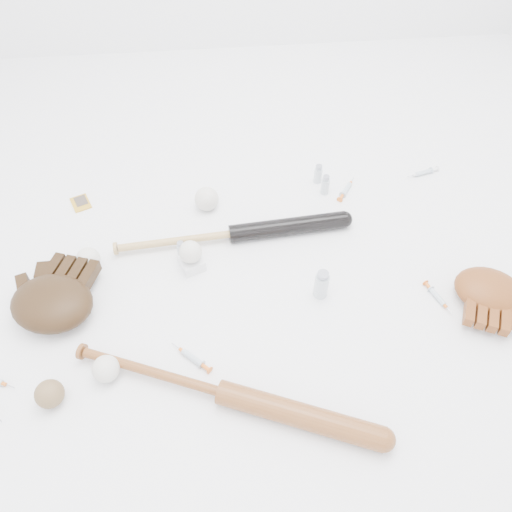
{
  "coord_description": "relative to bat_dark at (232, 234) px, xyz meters",
  "views": [
    {
      "loc": [
        -0.07,
        -0.93,
        1.22
      ],
      "look_at": [
        0.03,
        0.06,
        0.06
      ],
      "focal_mm": 35.0,
      "sensor_mm": 36.0,
      "label": 1
    }
  ],
  "objects": [
    {
      "name": "bat_dark",
      "position": [
        0.0,
        0.0,
        0.0
      ],
      "size": [
        0.8,
        0.12,
        0.06
      ],
      "primitive_type": null,
      "rotation": [
        0.0,
        0.0,
        0.07
      ],
      "color": "black",
      "rests_on": "ground"
    },
    {
      "name": "bat_wood",
      "position": [
        -0.06,
        -0.55,
        0.0
      ],
      "size": [
        0.82,
        0.39,
        0.06
      ],
      "primitive_type": null,
      "rotation": [
        0.0,
        0.0,
        -0.4
      ],
      "color": "brown",
      "rests_on": "ground"
    },
    {
      "name": "glove_dark",
      "position": [
        -0.53,
        -0.24,
        0.02
      ],
      "size": [
        0.36,
        0.36,
        0.1
      ],
      "primitive_type": null,
      "rotation": [
        0.0,
        0.0,
        -0.34
      ],
      "color": "black",
      "rests_on": "ground"
    },
    {
      "name": "glove_tan",
      "position": [
        0.73,
        -0.32,
        0.01
      ],
      "size": [
        0.32,
        0.32,
        0.09
      ],
      "primitive_type": null,
      "rotation": [
        0.0,
        0.0,
        2.69
      ],
      "color": "brown",
      "rests_on": "ground"
    },
    {
      "name": "trading_card",
      "position": [
        -0.52,
        0.23,
        -0.03
      ],
      "size": [
        0.09,
        0.1,
        0.0
      ],
      "primitive_type": "cube",
      "rotation": [
        0.0,
        0.0,
        0.4
      ],
      "color": "#B88721",
      "rests_on": "ground"
    },
    {
      "name": "pedestal",
      "position": [
        -0.13,
        -0.1,
        -0.01
      ],
      "size": [
        0.09,
        0.09,
        0.04
      ],
      "primitive_type": "cube",
      "rotation": [
        0.0,
        0.0,
        0.39
      ],
      "color": "white",
      "rests_on": "ground"
    },
    {
      "name": "baseball_on_pedestal",
      "position": [
        -0.13,
        -0.1,
        0.04
      ],
      "size": [
        0.07,
        0.07,
        0.07
      ],
      "primitive_type": "sphere",
      "color": "silver",
      "rests_on": "pedestal"
    },
    {
      "name": "baseball_left",
      "position": [
        -0.45,
        -0.07,
        0.01
      ],
      "size": [
        0.07,
        0.07,
        0.07
      ],
      "primitive_type": "sphere",
      "color": "silver",
      "rests_on": "ground"
    },
    {
      "name": "baseball_upper",
      "position": [
        -0.08,
        0.16,
        0.01
      ],
      "size": [
        0.08,
        0.08,
        0.08
      ],
      "primitive_type": "sphere",
      "color": "silver",
      "rests_on": "ground"
    },
    {
      "name": "baseball_mid",
      "position": [
        -0.36,
        -0.46,
        0.01
      ],
      "size": [
        0.07,
        0.07,
        0.07
      ],
      "primitive_type": "sphere",
      "color": "silver",
      "rests_on": "ground"
    },
    {
      "name": "baseball_aged",
      "position": [
        -0.5,
        -0.51,
        0.01
      ],
      "size": [
        0.07,
        0.07,
        0.07
      ],
      "primitive_type": "sphere",
      "color": "brown",
      "rests_on": "ground"
    },
    {
      "name": "syringe_1",
      "position": [
        -0.14,
        -0.43,
        -0.02
      ],
      "size": [
        0.13,
        0.12,
        0.02
      ],
      "primitive_type": null,
      "rotation": [
        0.0,
        0.0,
        2.39
      ],
      "color": "#ADBCC6",
      "rests_on": "ground"
    },
    {
      "name": "syringe_2",
      "position": [
        0.43,
        0.2,
        -0.02
      ],
      "size": [
        0.11,
        0.14,
        0.02
      ],
      "primitive_type": null,
      "rotation": [
        0.0,
        0.0,
        0.97
      ],
      "color": "#ADBCC6",
      "rests_on": "ground"
    },
    {
      "name": "syringe_3",
      "position": [
        0.59,
        -0.3,
        -0.02
      ],
      "size": [
        0.07,
        0.14,
        0.02
      ],
      "primitive_type": null,
      "rotation": [
        0.0,
        0.0,
        -1.24
      ],
      "color": "#ADBCC6",
      "rests_on": "ground"
    },
    {
      "name": "syringe_4",
      "position": [
        0.73,
        0.26,
        -0.02
      ],
      "size": [
        0.15,
        0.06,
        0.02
      ],
      "primitive_type": null,
      "rotation": [
        0.0,
        0.0,
        3.41
      ],
      "color": "#ADBCC6",
      "rests_on": "ground"
    },
    {
      "name": "vial_0",
      "position": [
        0.35,
        0.2,
        0.01
      ],
      "size": [
        0.03,
        0.03,
        0.08
      ],
      "primitive_type": "cylinder",
      "color": "silver",
      "rests_on": "ground"
    },
    {
      "name": "vial_1",
      "position": [
        0.33,
        0.26,
        0.01
      ],
      "size": [
        0.03,
        0.03,
        0.07
      ],
      "primitive_type": "cylinder",
      "color": "silver",
      "rests_on": "ground"
    },
    {
      "name": "vial_2",
      "position": [
        -0.16,
        -0.06,
        0.0
      ],
      "size": [
        0.03,
        0.03,
        0.07
      ],
      "primitive_type": "cylinder",
      "color": "silver",
      "rests_on": "ground"
    },
    {
      "name": "vial_3",
      "position": [
        0.25,
        -0.25,
        0.02
      ],
      "size": [
        0.04,
        0.04,
        0.1
      ],
      "primitive_type": "cylinder",
      "color": "silver",
      "rests_on": "ground"
    }
  ]
}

